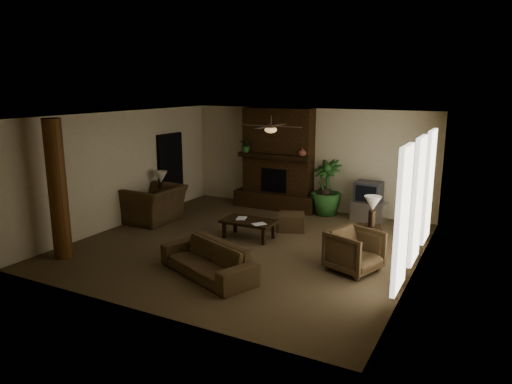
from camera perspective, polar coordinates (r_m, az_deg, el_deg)
The scene contains 23 objects.
room_shell at distance 10.04m, azimuth -1.06°, elevation 1.22°, with size 7.00×7.00×7.00m.
fireplace at distance 13.26m, azimuth 2.61°, elevation 3.00°, with size 2.40×0.70×2.80m.
windows at distance 9.15m, azimuth 18.89°, elevation -0.96°, with size 0.08×3.65×2.35m.
log_column at distance 10.09m, azimuth -22.82°, elevation 0.26°, with size 0.36×0.36×2.80m, color brown.
doorway at distance 13.45m, azimuth -10.27°, elevation 2.49°, with size 0.10×1.00×2.10m, color black.
ceiling_fan at distance 9.95m, azimuth 1.79°, elevation 7.69°, with size 1.35×1.35×0.37m.
sofa at distance 8.73m, azimuth -5.87°, elevation -7.48°, with size 2.06×0.60×0.80m, color #4C3920.
armchair_left at distance 12.27m, azimuth -12.23°, elevation -0.73°, with size 1.38×0.90×1.21m, color #4C3920.
armchair_right at distance 9.02m, azimuth 11.81°, elevation -6.76°, with size 0.85×0.80×0.88m, color #4C3920.
coffee_table at distance 10.71m, azimuth -0.88°, elevation -3.70°, with size 1.20×0.70×0.43m.
ottoman at distance 11.40m, azimuth 4.33°, elevation -3.61°, with size 0.60×0.60×0.40m, color #4C3920.
tv_stand at distance 12.45m, azimuth 13.51°, elevation -2.27°, with size 0.85×0.50×0.50m, color silver.
tv at distance 12.33m, azimuth 13.41°, elevation 0.02°, with size 0.69×0.57×0.52m.
floor_vase at distance 12.81m, azimuth 8.32°, elevation -0.79°, with size 0.34×0.34×0.77m.
floor_plant at distance 12.80m, azimuth 8.43°, elevation -0.88°, with size 0.83×1.48×0.83m, color #2D5C24.
side_table_left at distance 12.86m, azimuth -11.17°, elevation -1.56°, with size 0.50×0.50×0.55m, color black.
lamp_left at distance 12.68m, azimuth -11.40°, elevation 1.58°, with size 0.45×0.45×0.65m.
side_table_right at distance 10.18m, azimuth 13.39°, elevation -5.53°, with size 0.50×0.50×0.55m, color black.
lamp_right at distance 9.96m, azimuth 13.89°, elevation -1.62°, with size 0.43×0.43×0.65m.
mantel_plant at distance 13.30m, azimuth -1.14°, elevation 5.51°, with size 0.38×0.42×0.33m, color #2D5C24.
mantel_vase at distance 12.64m, azimuth 5.62°, elevation 4.82°, with size 0.22×0.23×0.22m, color #954D3B.
book_a at distance 10.76m, azimuth -2.35°, elevation -2.51°, with size 0.22×0.03×0.29m, color #999999.
book_b at distance 10.39m, azimuth 0.09°, elevation -3.05°, with size 0.21×0.02×0.29m, color #999999.
Camera 1 is at (4.73, -8.62, 3.43)m, focal length 33.14 mm.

